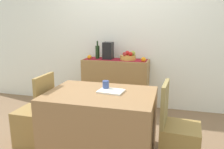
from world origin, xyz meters
TOP-DOWN VIEW (x-y plane):
  - ground_plane at (0.00, 0.00)m, footprint 6.40×6.40m
  - room_wall_rear at (0.00, 1.18)m, footprint 6.40×0.06m
  - sideboard_console at (-0.12, 0.92)m, footprint 1.12×0.42m
  - table_runner at (-0.12, 0.92)m, footprint 1.05×0.32m
  - fruit_bowl at (0.09, 0.92)m, footprint 0.27×0.27m
  - apple_rear at (0.15, 0.86)m, footprint 0.07×0.07m
  - apple_upper at (0.05, 0.84)m, footprint 0.06×0.06m
  - apple_left at (0.17, 0.95)m, footprint 0.08×0.08m
  - apple_front at (0.08, 0.94)m, footprint 0.08×0.08m
  - wine_bottle at (-0.44, 0.92)m, footprint 0.07×0.07m
  - coffee_maker at (-0.25, 0.92)m, footprint 0.16×0.18m
  - orange_loose_far at (-0.57, 0.85)m, footprint 0.07×0.07m
  - orange_loose_near_bowl at (0.37, 0.81)m, footprint 0.08×0.08m
  - dining_table at (0.06, -0.49)m, footprint 1.20×0.85m
  - open_book at (0.17, -0.44)m, footprint 0.30×0.24m
  - coffee_cup at (0.08, -0.36)m, footprint 0.07×0.07m
  - chair_near_window at (-0.80, -0.50)m, footprint 0.41×0.41m
  - chair_by_corner at (0.93, -0.49)m, footprint 0.43×0.43m

SIDE VIEW (x-z plane):
  - ground_plane at x=0.00m, z-range -0.02..0.00m
  - chair_near_window at x=-0.80m, z-range -0.18..0.72m
  - chair_by_corner at x=0.93m, z-range -0.18..0.72m
  - dining_table at x=0.06m, z-range 0.00..0.74m
  - sideboard_console at x=-0.12m, z-range 0.00..0.89m
  - open_book at x=0.17m, z-range 0.74..0.76m
  - coffee_cup at x=0.08m, z-range 0.74..0.84m
  - table_runner at x=-0.12m, z-range 0.89..0.89m
  - orange_loose_far at x=-0.57m, z-range 0.89..0.96m
  - orange_loose_near_bowl at x=0.37m, z-range 0.89..0.96m
  - fruit_bowl at x=0.09m, z-range 0.89..0.96m
  - apple_upper at x=0.05m, z-range 0.96..1.03m
  - apple_rear at x=0.15m, z-range 0.96..1.03m
  - apple_front at x=0.08m, z-range 0.96..1.04m
  - apple_left at x=0.17m, z-range 0.96..1.04m
  - wine_bottle at x=-0.44m, z-range 0.85..1.16m
  - coffee_maker at x=-0.25m, z-range 0.89..1.18m
  - room_wall_rear at x=0.00m, z-range 0.00..2.70m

